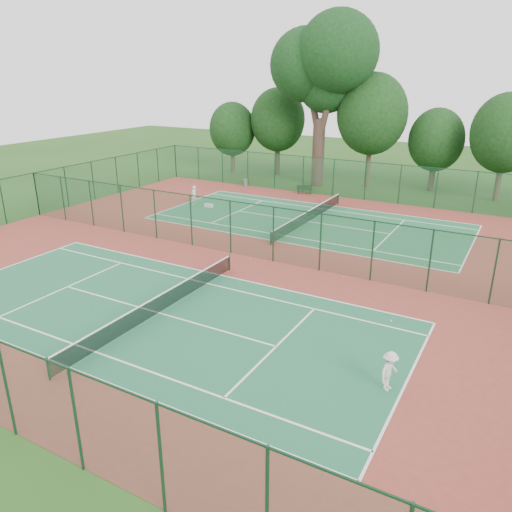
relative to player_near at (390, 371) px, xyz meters
The scene contains 19 objects.
ground 14.97m from the player_near, 139.60° to the left, with size 120.00×120.00×0.00m, color #244C18.
red_pad 14.97m from the player_near, 139.60° to the left, with size 40.00×36.00×0.01m, color maroon.
court_near 11.43m from the player_near, behind, with size 23.77×10.97×0.01m, color #1F623F.
court_far 21.90m from the player_near, 121.35° to the left, with size 23.77×10.97×0.01m, color #1F643A.
fence_north 29.96m from the player_near, 112.35° to the left, with size 40.00×0.09×3.50m.
fence_west 32.86m from the player_near, 162.84° to the left, with size 0.09×36.00×3.50m.
fence_divider 14.98m from the player_near, 139.60° to the left, with size 40.00×0.09×3.50m.
tennis_net_near 11.41m from the player_near, behind, with size 0.10×12.90×0.97m.
tennis_net_far 21.89m from the player_near, 121.35° to the left, with size 0.10×12.90×0.97m.
player_near is the anchor object (origin of this frame).
player_far 29.23m from the player_near, 140.10° to the left, with size 0.60×0.39×1.63m, color silver.
trash_bin 35.02m from the player_near, 129.17° to the left, with size 0.43×0.43×0.77m, color gray.
bench 31.25m from the player_near, 119.84° to the left, with size 1.51×0.79×0.90m.
kit_bag 27.78m from the player_near, 138.21° to the left, with size 0.79×0.29×0.29m, color silver.
stray_ball_a 13.87m from the player_near, 137.71° to the left, with size 0.07×0.07×0.07m, color #B9D631.
stray_ball_b 10.66m from the player_near, 118.68° to the left, with size 0.07×0.07×0.07m, color #BDCE2F.
stray_ball_c 14.58m from the player_near, 140.41° to the left, with size 0.07×0.07×0.07m, color #DEED37.
big_tree 37.00m from the player_near, 116.81° to the left, with size 10.74×7.86×16.50m.
evergreen_row 35.65m from the player_near, 107.78° to the left, with size 39.00×5.00×12.00m, color black, non-canonical shape.
Camera 1 is at (14.78, -25.62, 11.05)m, focal length 35.00 mm.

